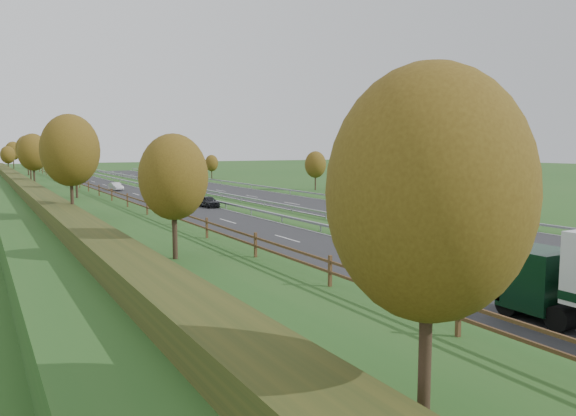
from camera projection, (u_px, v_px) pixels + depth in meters
name	position (u px, v px, depth m)	size (l,w,h in m)	color
ground	(216.00, 201.00, 75.58)	(400.00, 400.00, 0.00)	#244E1B
near_carriageway	(147.00, 201.00, 76.05)	(10.50, 200.00, 0.04)	#232326
far_carriageway	(256.00, 196.00, 84.03)	(10.50, 200.00, 0.04)	#232326
hard_shoulder	(119.00, 202.00, 74.24)	(3.00, 200.00, 0.04)	black
lane_markings	(192.00, 198.00, 79.04)	(26.75, 200.00, 0.01)	silver
embankment_left	(43.00, 198.00, 69.67)	(12.00, 200.00, 2.00)	#244E1B
hedge_left	(24.00, 186.00, 68.53)	(2.20, 180.00, 1.10)	#2C3616
fence_left	(81.00, 183.00, 71.30)	(0.12, 189.06, 1.20)	#422B19
median_barrier_near	(187.00, 195.00, 78.74)	(0.32, 200.00, 0.71)	#999CA1
median_barrier_far	(221.00, 193.00, 81.21)	(0.32, 200.00, 0.71)	#999CA1
outer_barrier_far	(290.00, 190.00, 86.76)	(0.32, 200.00, 0.71)	#999CA1
trees_left	(47.00, 155.00, 66.33)	(6.64, 164.30, 7.66)	#2D2116
trees_far	(252.00, 162.00, 115.37)	(8.45, 118.60, 7.12)	#2D2116
road_tanker	(74.00, 172.00, 121.14)	(2.40, 11.22, 3.46)	silver
car_dark_near	(209.00, 202.00, 67.67)	(1.60, 3.97, 1.35)	black
car_silver_mid	(116.00, 186.00, 93.49)	(1.40, 4.01, 1.32)	silver
car_small_far	(62.00, 173.00, 138.04)	(2.15, 5.29, 1.54)	#14193F
car_oncoming	(186.00, 178.00, 116.86)	(2.34, 5.08, 1.41)	#B7B8BC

